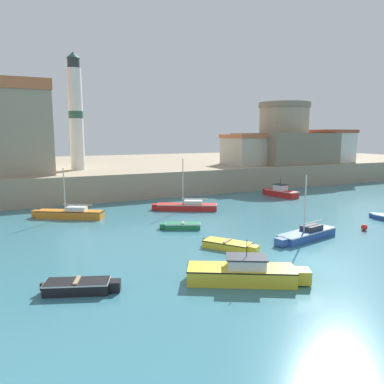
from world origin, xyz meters
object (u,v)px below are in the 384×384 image
(harbor_shed_near_wharf, at_px, (327,146))
(dinghy_yellow_9, at_px, (229,245))
(sailboat_orange_0, at_px, (70,213))
(motorboat_yellow_2, at_px, (245,272))
(dinghy_black_6, at_px, (80,286))
(dinghy_green_8, at_px, (182,226))
(sailboat_blue_3, at_px, (306,234))
(lighthouse, at_px, (76,113))
(harbor_shed_mid_row, at_px, (245,149))
(motorboat_red_4, at_px, (280,192))
(fortress, at_px, (283,141))
(sailboat_red_5, at_px, (187,206))
(mooring_buoy, at_px, (364,227))

(harbor_shed_near_wharf, bearing_deg, dinghy_yellow_9, -143.13)
(harbor_shed_near_wharf, bearing_deg, sailboat_orange_0, -164.78)
(motorboat_yellow_2, height_order, dinghy_black_6, motorboat_yellow_2)
(dinghy_green_8, xyz_separation_m, dinghy_yellow_9, (0.69, -6.31, 0.01))
(dinghy_yellow_9, bearing_deg, sailboat_blue_3, -4.50)
(dinghy_yellow_9, xyz_separation_m, lighthouse, (-5.23, 29.11, 9.99))
(dinghy_yellow_9, bearing_deg, lighthouse, 100.19)
(dinghy_black_6, distance_m, harbor_shed_mid_row, 41.72)
(sailboat_orange_0, height_order, harbor_shed_mid_row, harbor_shed_mid_row)
(harbor_shed_mid_row, bearing_deg, dinghy_green_8, -133.71)
(motorboat_red_4, xyz_separation_m, harbor_shed_near_wharf, (17.86, 10.39, 5.22))
(dinghy_green_8, height_order, fortress, fortress)
(sailboat_blue_3, bearing_deg, motorboat_yellow_2, -150.65)
(motorboat_red_4, height_order, lighthouse, lighthouse)
(motorboat_yellow_2, relative_size, sailboat_red_5, 0.98)
(dinghy_black_6, bearing_deg, fortress, 39.56)
(mooring_buoy, bearing_deg, lighthouse, 120.74)
(harbor_shed_near_wharf, bearing_deg, harbor_shed_mid_row, 177.92)
(sailboat_orange_0, bearing_deg, dinghy_yellow_9, -59.55)
(sailboat_blue_3, xyz_separation_m, dinghy_green_8, (-7.01, 6.81, -0.14))
(sailboat_orange_0, bearing_deg, lighthouse, 77.81)
(dinghy_green_8, bearing_deg, lighthouse, 101.27)
(mooring_buoy, distance_m, lighthouse, 35.86)
(sailboat_blue_3, xyz_separation_m, motorboat_red_4, (10.59, 16.19, 0.15))
(motorboat_yellow_2, bearing_deg, sailboat_orange_0, 107.38)
(fortress, bearing_deg, motorboat_yellow_2, -131.34)
(sailboat_blue_3, relative_size, harbor_shed_mid_row, 0.92)
(sailboat_orange_0, height_order, dinghy_green_8, sailboat_orange_0)
(sailboat_orange_0, height_order, sailboat_blue_3, sailboat_blue_3)
(motorboat_red_4, bearing_deg, harbor_shed_mid_row, 80.39)
(motorboat_yellow_2, distance_m, fortress, 44.37)
(dinghy_black_6, bearing_deg, motorboat_red_4, 34.40)
(dinghy_green_8, bearing_deg, fortress, 37.88)
(harbor_shed_mid_row, bearing_deg, mooring_buoy, -103.26)
(mooring_buoy, bearing_deg, fortress, 62.92)
(sailboat_orange_0, xyz_separation_m, harbor_shed_mid_row, (27.19, 12.33, 4.94))
(mooring_buoy, relative_size, lighthouse, 0.03)
(dinghy_green_8, height_order, mooring_buoy, dinghy_green_8)
(mooring_buoy, xyz_separation_m, fortress, (14.40, 28.17, 6.31))
(dinghy_green_8, bearing_deg, sailboat_blue_3, -44.14)
(dinghy_green_8, xyz_separation_m, harbor_shed_mid_row, (19.46, 20.35, 5.13))
(sailboat_orange_0, relative_size, dinghy_yellow_9, 1.68)
(sailboat_blue_3, distance_m, harbor_shed_mid_row, 30.29)
(motorboat_yellow_2, relative_size, sailboat_blue_3, 1.03)
(motorboat_yellow_2, xyz_separation_m, harbor_shed_near_wharf, (37.04, 31.41, 5.24))
(harbor_shed_near_wharf, bearing_deg, motorboat_yellow_2, -139.70)
(motorboat_yellow_2, bearing_deg, motorboat_red_4, 47.62)
(motorboat_yellow_2, distance_m, dinghy_yellow_9, 5.80)
(dinghy_black_6, distance_m, dinghy_green_8, 13.26)
(dinghy_black_6, distance_m, lighthouse, 33.88)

